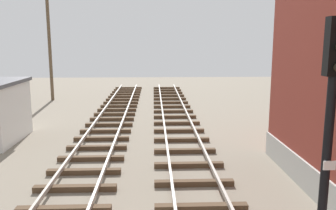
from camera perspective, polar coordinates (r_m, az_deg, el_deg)
signal_mast at (r=7.41m, az=24.92°, el=-1.21°), size 0.36×0.40×4.92m
utility_pole_far at (r=28.23m, az=-18.75°, el=10.10°), size 1.80×0.24×8.90m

